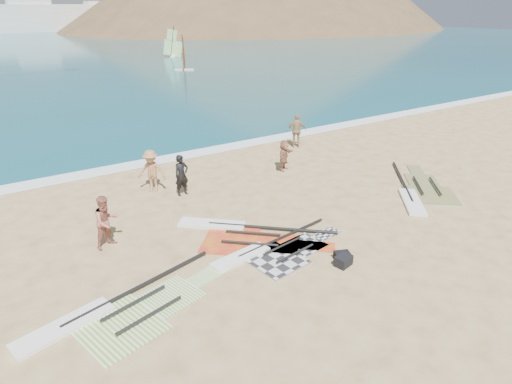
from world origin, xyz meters
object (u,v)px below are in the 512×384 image
rig_orange (418,191)px  beachgoer_back (297,131)px  beachgoer_left (106,222)px  beachgoer_right (284,155)px  gear_bag_far (342,256)px  rig_grey (272,252)px  rig_green (117,313)px  beachgoer_mid (152,171)px  rig_red (240,233)px  person_wetsuit (182,175)px  gear_bag_near (344,261)px

rig_orange → beachgoer_back: 8.39m
beachgoer_left → beachgoer_right: bearing=-3.5°
gear_bag_far → rig_grey: bearing=136.7°
rig_green → beachgoer_mid: beachgoer_mid is taller
rig_grey → rig_red: rig_red is taller
person_wetsuit → rig_grey: bearing=-93.5°
rig_green → beachgoer_right: size_ratio=3.96×
beachgoer_left → beachgoer_back: bearing=4.1°
beachgoer_mid → beachgoer_back: bearing=51.7°
rig_orange → beachgoer_left: 13.31m
rig_green → gear_bag_near: size_ratio=11.53×
rig_red → beachgoer_left: size_ratio=2.71×
rig_green → gear_bag_far: gear_bag_far is taller
rig_orange → person_wetsuit: bearing=98.8°
beachgoer_left → gear_bag_far: bearing=-59.3°
rig_orange → beachgoer_back: size_ratio=2.59×
beachgoer_back → gear_bag_near: bearing=87.4°
rig_green → rig_orange: same height
rig_orange → rig_red: bearing=123.7°
rig_grey → beachgoer_mid: bearing=93.2°
gear_bag_far → beachgoer_mid: (-3.15, 8.90, 0.82)m
rig_orange → person_wetsuit: 10.61m
beachgoer_right → rig_orange: bearing=-91.5°
rig_red → beachgoer_back: size_ratio=2.57×
beachgoer_right → rig_red: bearing=-172.1°
beachgoer_mid → beachgoer_back: 9.63m
gear_bag_far → beachgoer_right: 8.60m
person_wetsuit → beachgoer_back: 8.96m
rig_grey → beachgoer_right: bearing=42.7°
rig_green → rig_orange: 13.86m
person_wetsuit → beachgoer_mid: bearing=123.6°
beachgoer_left → beachgoer_back: beachgoer_back is taller
rig_green → beachgoer_mid: (3.88, 7.56, 0.92)m
rig_orange → rig_red: rig_orange is taller
gear_bag_near → gear_bag_far: bearing=54.4°
rig_orange → person_wetsuit: person_wetsuit is taller
rig_green → person_wetsuit: (4.84, 6.48, 0.87)m
beachgoer_left → beachgoer_right: 9.96m
rig_green → gear_bag_far: (7.03, -1.34, 0.10)m
beachgoer_left → beachgoer_right: beachgoer_left is taller
person_wetsuit → beachgoer_left: beachgoer_left is taller
rig_red → gear_bag_far: gear_bag_far is taller
rig_red → beachgoer_left: 4.70m
rig_red → gear_bag_far: size_ratio=10.27×
rig_red → beachgoer_mid: 5.80m
beachgoer_back → gear_bag_far: bearing=87.6°
person_wetsuit → beachgoer_mid: size_ratio=0.95×
beachgoer_back → beachgoer_left: bearing=52.0°
rig_grey → gear_bag_far: bearing=-51.3°
rig_orange → rig_red: size_ratio=1.01×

